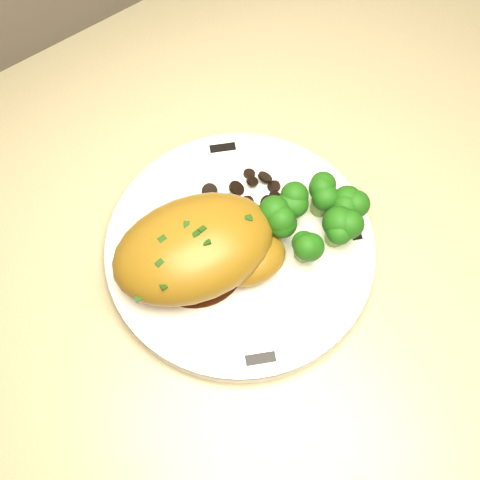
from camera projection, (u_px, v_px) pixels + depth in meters
counter at (249, 340)px, 1.02m from camera, size 2.18×0.72×1.06m
plate at (240, 248)px, 0.57m from camera, size 0.26×0.26×0.02m
rim_accent_0 at (223, 148)px, 0.61m from camera, size 0.03×0.02×0.00m
rim_accent_1 at (122, 262)px, 0.56m from camera, size 0.02×0.03×0.00m
rim_accent_2 at (261, 359)px, 0.52m from camera, size 0.03×0.02×0.00m
rim_accent_3 at (354, 228)px, 0.57m from camera, size 0.02×0.03×0.00m
gravy_pool at (196, 261)px, 0.55m from camera, size 0.09×0.09×0.00m
chicken_breast at (200, 249)px, 0.53m from camera, size 0.17×0.13×0.06m
mushroom_pile at (242, 194)px, 0.58m from camera, size 0.07×0.05×0.02m
broccoli_florets at (312, 217)px, 0.55m from camera, size 0.10×0.07×0.04m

